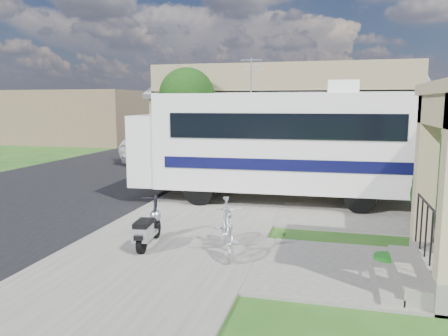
% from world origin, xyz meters
% --- Properties ---
extents(ground, '(120.00, 120.00, 0.00)m').
position_xyz_m(ground, '(0.00, 0.00, 0.00)').
color(ground, '#1B4713').
extents(street_slab, '(9.00, 80.00, 0.02)m').
position_xyz_m(street_slab, '(-7.50, 10.00, 0.01)').
color(street_slab, black).
rests_on(street_slab, ground).
extents(sidewalk_slab, '(4.00, 80.00, 0.06)m').
position_xyz_m(sidewalk_slab, '(-1.00, 10.00, 0.03)').
color(sidewalk_slab, '#5B5852').
rests_on(sidewalk_slab, ground).
extents(driveway_slab, '(7.00, 6.00, 0.05)m').
position_xyz_m(driveway_slab, '(1.50, 4.50, 0.03)').
color(driveway_slab, '#5B5852').
rests_on(driveway_slab, ground).
extents(walk_slab, '(4.00, 3.00, 0.05)m').
position_xyz_m(walk_slab, '(3.00, -1.00, 0.03)').
color(walk_slab, '#5B5852').
rests_on(walk_slab, ground).
extents(warehouse, '(12.50, 8.40, 5.04)m').
position_xyz_m(warehouse, '(0.00, 13.97, 1.99)').
color(warehouse, '#806F50').
rests_on(warehouse, ground).
extents(distant_bldg_far, '(10.00, 8.00, 4.00)m').
position_xyz_m(distant_bldg_far, '(-17.00, 22.00, 2.00)').
color(distant_bldg_far, brown).
rests_on(distant_bldg_far, ground).
extents(distant_bldg_near, '(8.00, 7.00, 3.20)m').
position_xyz_m(distant_bldg_near, '(-15.00, 34.00, 1.60)').
color(distant_bldg_near, '#806F50').
rests_on(distant_bldg_near, ground).
extents(street_tree_a, '(2.44, 2.40, 4.58)m').
position_xyz_m(street_tree_a, '(-3.70, 9.05, 3.25)').
color(street_tree_a, black).
rests_on(street_tree_a, ground).
extents(street_tree_b, '(2.44, 2.40, 4.73)m').
position_xyz_m(street_tree_b, '(-3.70, 19.05, 3.39)').
color(street_tree_b, black).
rests_on(street_tree_b, ground).
extents(street_tree_c, '(2.44, 2.40, 4.42)m').
position_xyz_m(street_tree_c, '(-3.70, 28.05, 3.10)').
color(street_tree_c, black).
rests_on(street_tree_c, ground).
extents(motorhome, '(8.64, 3.07, 4.38)m').
position_xyz_m(motorhome, '(0.62, 4.51, 1.88)').
color(motorhome, silver).
rests_on(motorhome, ground).
extents(scooter, '(0.54, 1.48, 0.97)m').
position_xyz_m(scooter, '(-1.33, -0.77, 0.44)').
color(scooter, black).
rests_on(scooter, ground).
extents(bicycle, '(1.08, 1.86, 1.08)m').
position_xyz_m(bicycle, '(0.38, -0.68, 0.54)').
color(bicycle, '#B5B6BD').
rests_on(bicycle, ground).
extents(pickup_truck, '(3.15, 6.39, 1.74)m').
position_xyz_m(pickup_truck, '(-6.26, 13.06, 0.87)').
color(pickup_truck, silver).
rests_on(pickup_truck, ground).
extents(van, '(2.35, 5.57, 1.60)m').
position_xyz_m(van, '(-6.61, 19.85, 0.80)').
color(van, silver).
rests_on(van, ground).
extents(garden_hose, '(0.45, 0.45, 0.20)m').
position_xyz_m(garden_hose, '(3.44, -0.59, 0.10)').
color(garden_hose, '#136315').
rests_on(garden_hose, ground).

